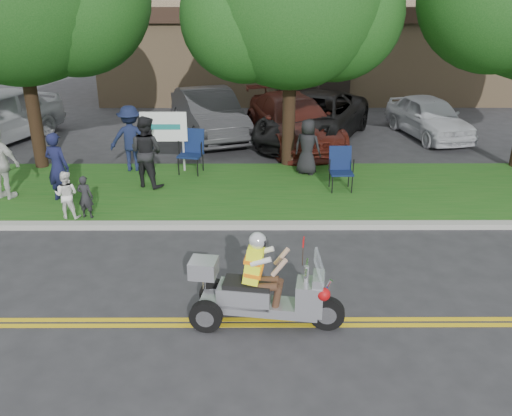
{
  "coord_description": "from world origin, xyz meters",
  "views": [
    {
      "loc": [
        -0.46,
        -7.67,
        5.01
      ],
      "look_at": [
        -0.43,
        2.0,
        0.91
      ],
      "focal_mm": 38.0,
      "sensor_mm": 36.0,
      "label": 1
    }
  ],
  "objects_px": {
    "parked_car_left": "(209,114)",
    "parked_car_right": "(293,121)",
    "spectator_adult_right": "(1,163)",
    "parked_car_far_right": "(429,117)",
    "parked_car_mid": "(314,118)",
    "lawn_chair_a": "(341,166)",
    "spectator_adult_left": "(57,167)",
    "lawn_chair_b": "(192,148)",
    "spectator_adult_mid": "(146,152)",
    "trike_scooter": "(260,293)"
  },
  "relations": [
    {
      "from": "parked_car_left",
      "to": "parked_car_right",
      "type": "bearing_deg",
      "value": -37.32
    },
    {
      "from": "spectator_adult_right",
      "to": "parked_car_far_right",
      "type": "distance_m",
      "value": 13.36
    },
    {
      "from": "parked_car_mid",
      "to": "parked_car_left",
      "type": "bearing_deg",
      "value": -165.91
    },
    {
      "from": "lawn_chair_a",
      "to": "parked_car_far_right",
      "type": "bearing_deg",
      "value": 52.74
    },
    {
      "from": "spectator_adult_left",
      "to": "spectator_adult_right",
      "type": "distance_m",
      "value": 1.39
    },
    {
      "from": "spectator_adult_right",
      "to": "parked_car_left",
      "type": "xyz_separation_m",
      "value": [
        4.48,
        5.92,
        -0.19
      ]
    },
    {
      "from": "parked_car_left",
      "to": "lawn_chair_b",
      "type": "bearing_deg",
      "value": -111.44
    },
    {
      "from": "parked_car_right",
      "to": "spectator_adult_left",
      "type": "bearing_deg",
      "value": -153.52
    },
    {
      "from": "parked_car_right",
      "to": "parked_car_far_right",
      "type": "relative_size",
      "value": 1.32
    },
    {
      "from": "parked_car_left",
      "to": "spectator_adult_right",
      "type": "bearing_deg",
      "value": -146.18
    },
    {
      "from": "lawn_chair_a",
      "to": "lawn_chair_b",
      "type": "xyz_separation_m",
      "value": [
        -3.87,
        1.33,
        0.06
      ]
    },
    {
      "from": "lawn_chair_a",
      "to": "parked_car_mid",
      "type": "xyz_separation_m",
      "value": [
        -0.2,
        4.71,
        0.08
      ]
    },
    {
      "from": "lawn_chair_b",
      "to": "spectator_adult_left",
      "type": "relative_size",
      "value": 0.7
    },
    {
      "from": "parked_car_left",
      "to": "parked_car_far_right",
      "type": "relative_size",
      "value": 1.19
    },
    {
      "from": "lawn_chair_b",
      "to": "spectator_adult_left",
      "type": "bearing_deg",
      "value": -132.11
    },
    {
      "from": "lawn_chair_a",
      "to": "spectator_adult_mid",
      "type": "bearing_deg",
      "value": 176.01
    },
    {
      "from": "lawn_chair_b",
      "to": "trike_scooter",
      "type": "bearing_deg",
      "value": -63.68
    },
    {
      "from": "spectator_adult_right",
      "to": "parked_car_left",
      "type": "bearing_deg",
      "value": -109.21
    },
    {
      "from": "parked_car_mid",
      "to": "lawn_chair_a",
      "type": "bearing_deg",
      "value": -64.05
    },
    {
      "from": "lawn_chair_a",
      "to": "spectator_adult_left",
      "type": "xyz_separation_m",
      "value": [
        -6.8,
        -0.78,
        0.23
      ]
    },
    {
      "from": "spectator_adult_left",
      "to": "parked_car_far_right",
      "type": "xyz_separation_m",
      "value": [
        10.6,
        6.06,
        -0.25
      ]
    },
    {
      "from": "spectator_adult_left",
      "to": "lawn_chair_b",
      "type": "bearing_deg",
      "value": -124.45
    },
    {
      "from": "trike_scooter",
      "to": "parked_car_mid",
      "type": "xyz_separation_m",
      "value": [
        1.88,
        10.41,
        0.24
      ]
    },
    {
      "from": "parked_car_mid",
      "to": "parked_car_far_right",
      "type": "relative_size",
      "value": 1.4
    },
    {
      "from": "spectator_adult_left",
      "to": "parked_car_mid",
      "type": "height_order",
      "value": "spectator_adult_left"
    },
    {
      "from": "lawn_chair_a",
      "to": "spectator_adult_right",
      "type": "height_order",
      "value": "spectator_adult_right"
    },
    {
      "from": "lawn_chair_a",
      "to": "spectator_adult_left",
      "type": "height_order",
      "value": "spectator_adult_left"
    },
    {
      "from": "lawn_chair_b",
      "to": "parked_car_mid",
      "type": "distance_m",
      "value": 4.98
    },
    {
      "from": "spectator_adult_right",
      "to": "parked_car_far_right",
      "type": "height_order",
      "value": "spectator_adult_right"
    },
    {
      "from": "trike_scooter",
      "to": "lawn_chair_a",
      "type": "height_order",
      "value": "trike_scooter"
    },
    {
      "from": "trike_scooter",
      "to": "spectator_adult_right",
      "type": "height_order",
      "value": "spectator_adult_right"
    },
    {
      "from": "lawn_chair_b",
      "to": "spectator_adult_left",
      "type": "distance_m",
      "value": 3.62
    },
    {
      "from": "lawn_chair_a",
      "to": "parked_car_mid",
      "type": "height_order",
      "value": "parked_car_mid"
    },
    {
      "from": "lawn_chair_b",
      "to": "spectator_adult_mid",
      "type": "height_order",
      "value": "spectator_adult_mid"
    },
    {
      "from": "parked_car_mid",
      "to": "parked_car_far_right",
      "type": "bearing_deg",
      "value": 31.65
    },
    {
      "from": "parked_car_right",
      "to": "trike_scooter",
      "type": "bearing_deg",
      "value": -111.32
    },
    {
      "from": "parked_car_right",
      "to": "spectator_adult_mid",
      "type": "bearing_deg",
      "value": -148.37
    },
    {
      "from": "trike_scooter",
      "to": "spectator_adult_mid",
      "type": "relative_size",
      "value": 1.33
    },
    {
      "from": "parked_car_left",
      "to": "parked_car_far_right",
      "type": "xyz_separation_m",
      "value": [
        7.5,
        -0.0,
        -0.11
      ]
    },
    {
      "from": "spectator_adult_left",
      "to": "spectator_adult_right",
      "type": "height_order",
      "value": "spectator_adult_right"
    },
    {
      "from": "spectator_adult_left",
      "to": "parked_car_mid",
      "type": "xyz_separation_m",
      "value": [
        6.59,
        5.49,
        -0.15
      ]
    },
    {
      "from": "lawn_chair_b",
      "to": "parked_car_far_right",
      "type": "xyz_separation_m",
      "value": [
        7.67,
        3.95,
        -0.07
      ]
    },
    {
      "from": "lawn_chair_b",
      "to": "parked_car_far_right",
      "type": "height_order",
      "value": "parked_car_far_right"
    },
    {
      "from": "trike_scooter",
      "to": "spectator_adult_mid",
      "type": "xyz_separation_m",
      "value": [
        -2.8,
        5.91,
        0.46
      ]
    },
    {
      "from": "lawn_chair_b",
      "to": "parked_car_left",
      "type": "distance_m",
      "value": 3.96
    },
    {
      "from": "spectator_adult_right",
      "to": "parked_car_far_right",
      "type": "xyz_separation_m",
      "value": [
        11.98,
        5.91,
        -0.29
      ]
    },
    {
      "from": "spectator_adult_mid",
      "to": "spectator_adult_right",
      "type": "xyz_separation_m",
      "value": [
        -3.3,
        -0.84,
        -0.03
      ]
    },
    {
      "from": "trike_scooter",
      "to": "spectator_adult_left",
      "type": "bearing_deg",
      "value": 142.38
    },
    {
      "from": "parked_car_right",
      "to": "parked_car_far_right",
      "type": "bearing_deg",
      "value": -3.56
    },
    {
      "from": "lawn_chair_b",
      "to": "parked_car_right",
      "type": "relative_size",
      "value": 0.22
    }
  ]
}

